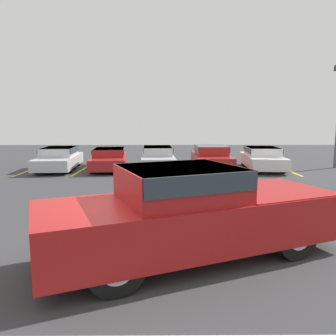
{
  "coord_description": "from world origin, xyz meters",
  "views": [
    {
      "loc": [
        0.4,
        -6.15,
        2.65
      ],
      "look_at": [
        0.47,
        5.26,
        1.0
      ],
      "focal_mm": 35.0,
      "sensor_mm": 36.0,
      "label": 1
    }
  ],
  "objects_px": {
    "pickup_truck": "(194,212)",
    "parked_sedan_c": "(158,157)",
    "parked_sedan_b": "(109,158)",
    "parked_sedan_a": "(59,158)",
    "parked_sedan_e": "(262,157)",
    "parked_sedan_d": "(211,156)"
  },
  "relations": [
    {
      "from": "parked_sedan_a",
      "to": "parked_sedan_d",
      "type": "height_order",
      "value": "parked_sedan_d"
    },
    {
      "from": "parked_sedan_d",
      "to": "parked_sedan_e",
      "type": "height_order",
      "value": "parked_sedan_d"
    },
    {
      "from": "parked_sedan_e",
      "to": "parked_sedan_b",
      "type": "bearing_deg",
      "value": -87.05
    },
    {
      "from": "parked_sedan_b",
      "to": "parked_sedan_d",
      "type": "distance_m",
      "value": 5.65
    },
    {
      "from": "parked_sedan_b",
      "to": "pickup_truck",
      "type": "bearing_deg",
      "value": 11.61
    },
    {
      "from": "pickup_truck",
      "to": "parked_sedan_a",
      "type": "height_order",
      "value": "pickup_truck"
    },
    {
      "from": "parked_sedan_a",
      "to": "parked_sedan_e",
      "type": "relative_size",
      "value": 1.06
    },
    {
      "from": "pickup_truck",
      "to": "parked_sedan_a",
      "type": "bearing_deg",
      "value": 96.47
    },
    {
      "from": "pickup_truck",
      "to": "parked_sedan_d",
      "type": "xyz_separation_m",
      "value": [
        1.96,
        11.93,
        -0.22
      ]
    },
    {
      "from": "parked_sedan_b",
      "to": "parked_sedan_d",
      "type": "xyz_separation_m",
      "value": [
        5.65,
        0.08,
        0.07
      ]
    },
    {
      "from": "pickup_truck",
      "to": "parked_sedan_a",
      "type": "xyz_separation_m",
      "value": [
        -6.4,
        11.67,
        -0.26
      ]
    },
    {
      "from": "pickup_truck",
      "to": "parked_sedan_b",
      "type": "height_order",
      "value": "pickup_truck"
    },
    {
      "from": "parked_sedan_a",
      "to": "parked_sedan_e",
      "type": "xyz_separation_m",
      "value": [
        11.14,
        0.01,
        0.01
      ]
    },
    {
      "from": "parked_sedan_a",
      "to": "parked_sedan_d",
      "type": "distance_m",
      "value": 8.36
    },
    {
      "from": "pickup_truck",
      "to": "parked_sedan_c",
      "type": "height_order",
      "value": "pickup_truck"
    },
    {
      "from": "parked_sedan_a",
      "to": "parked_sedan_e",
      "type": "distance_m",
      "value": 11.14
    },
    {
      "from": "parked_sedan_c",
      "to": "parked_sedan_a",
      "type": "bearing_deg",
      "value": -90.53
    },
    {
      "from": "parked_sedan_a",
      "to": "parked_sedan_b",
      "type": "height_order",
      "value": "parked_sedan_a"
    },
    {
      "from": "parked_sedan_b",
      "to": "parked_sedan_e",
      "type": "distance_m",
      "value": 8.43
    },
    {
      "from": "parked_sedan_d",
      "to": "pickup_truck",
      "type": "bearing_deg",
      "value": -10.3
    },
    {
      "from": "pickup_truck",
      "to": "parked_sedan_c",
      "type": "bearing_deg",
      "value": 72.61
    },
    {
      "from": "parked_sedan_b",
      "to": "parked_sedan_d",
      "type": "bearing_deg",
      "value": 85.16
    }
  ]
}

